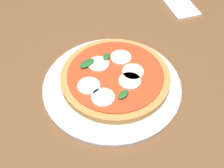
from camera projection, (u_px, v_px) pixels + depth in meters
name	position (u px, v px, depth m)	size (l,w,h in m)	color
dining_table	(94.00, 105.00, 0.82)	(1.31, 1.18, 0.74)	brown
serving_tray	(112.00, 85.00, 0.75)	(0.37, 0.37, 0.01)	silver
pizza	(115.00, 76.00, 0.74)	(0.29, 0.29, 0.03)	tan
napkin	(181.00, 7.00, 0.99)	(0.13, 0.09, 0.01)	white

